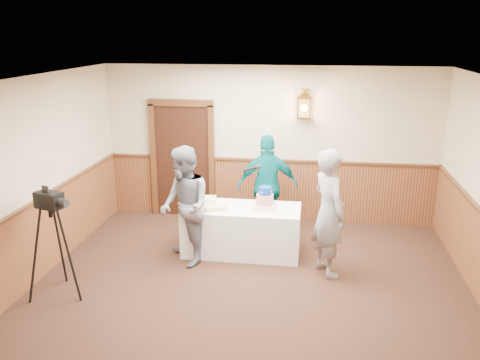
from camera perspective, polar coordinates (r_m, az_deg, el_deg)
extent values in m
plane|color=black|center=(6.42, 0.22, -15.23)|extent=(7.00, 7.00, 0.00)
cube|color=beige|center=(9.16, 3.33, 3.99)|extent=(6.00, 0.02, 2.80)
cube|color=beige|center=(6.88, -25.35, -1.84)|extent=(0.02, 7.00, 2.80)
cube|color=white|center=(5.49, 0.25, 10.48)|extent=(6.00, 7.00, 0.02)
cube|color=#542A18|center=(9.36, 3.23, -1.12)|extent=(5.98, 0.04, 1.10)
cube|color=#542A18|center=(7.16, -24.38, -8.32)|extent=(0.04, 6.98, 1.10)
cube|color=#4B2914|center=(9.19, 3.28, 2.24)|extent=(5.98, 0.07, 0.04)
cube|color=black|center=(9.46, -6.44, 2.14)|extent=(1.00, 0.06, 2.10)
cube|color=white|center=(7.97, 0.21, -5.64)|extent=(1.80, 0.80, 0.75)
cube|color=beige|center=(7.81, 2.81, -2.93)|extent=(0.35, 0.35, 0.07)
cylinder|color=#B41127|center=(7.77, 2.82, -2.17)|extent=(0.26, 0.26, 0.15)
cylinder|color=#113E92|center=(7.73, 2.84, -1.21)|extent=(0.19, 0.19, 0.12)
cube|color=#E0D186|center=(7.75, -2.71, -3.08)|extent=(0.38, 0.33, 0.07)
cube|color=#B4EEA8|center=(8.07, -3.92, -2.26)|extent=(0.38, 0.32, 0.08)
imported|color=slate|center=(7.50, -6.23, -2.96)|extent=(1.03, 1.09, 1.78)
cylinder|color=black|center=(7.57, 1.13, 1.25)|extent=(0.23, 0.12, 0.09)
sphere|color=black|center=(7.60, 2.08, 1.48)|extent=(0.08, 0.08, 0.08)
imported|color=gray|center=(7.22, 9.94, -3.64)|extent=(0.71, 0.80, 1.84)
imported|color=#055B60|center=(8.50, 3.13, -0.68)|extent=(1.08, 0.61, 1.74)
cube|color=black|center=(6.82, -20.66, -2.13)|extent=(0.39, 0.29, 0.21)
cylinder|color=black|center=(6.66, -19.31, -2.42)|extent=(0.16, 0.14, 0.10)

